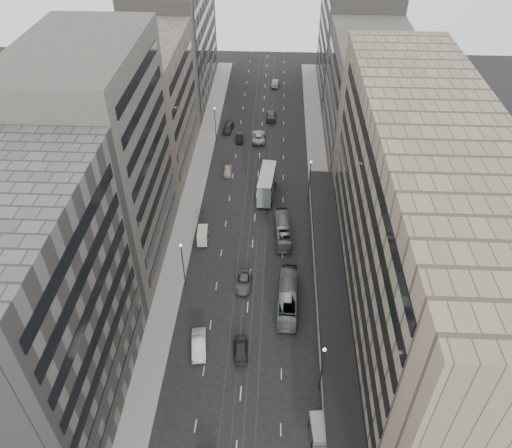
% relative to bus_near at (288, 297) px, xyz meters
% --- Properties ---
extents(ground, '(220.00, 220.00, 0.00)m').
position_rel_bus_near_xyz_m(ground, '(-5.77, -8.88, -1.58)').
color(ground, black).
rests_on(ground, ground).
extents(sidewalk_right, '(4.00, 125.00, 0.15)m').
position_rel_bus_near_xyz_m(sidewalk_right, '(6.23, 28.62, -1.50)').
color(sidewalk_right, gray).
rests_on(sidewalk_right, ground).
extents(sidewalk_left, '(4.00, 125.00, 0.15)m').
position_rel_bus_near_xyz_m(sidewalk_left, '(-17.77, 28.62, -1.50)').
color(sidewalk_left, gray).
rests_on(sidewalk_left, ground).
extents(department_store, '(19.20, 60.00, 30.00)m').
position_rel_bus_near_xyz_m(department_store, '(15.68, -0.88, 13.37)').
color(department_store, gray).
rests_on(department_store, ground).
extents(building_right_mid, '(15.00, 28.00, 24.00)m').
position_rel_bus_near_xyz_m(building_right_mid, '(15.73, 43.12, 10.42)').
color(building_right_mid, '#4B4741').
rests_on(building_right_mid, ground).
extents(building_right_far, '(15.00, 32.00, 28.00)m').
position_rel_bus_near_xyz_m(building_right_far, '(15.73, 73.12, 12.42)').
color(building_right_far, '#605C56').
rests_on(building_right_far, ground).
extents(building_left_a, '(15.00, 28.00, 30.00)m').
position_rel_bus_near_xyz_m(building_left_a, '(-27.27, -16.88, 13.42)').
color(building_left_a, '#605C56').
rests_on(building_left_a, ground).
extents(building_left_b, '(15.00, 26.00, 34.00)m').
position_rel_bus_near_xyz_m(building_left_b, '(-27.27, 10.12, 15.42)').
color(building_left_b, '#4B4741').
rests_on(building_left_b, ground).
extents(building_left_c, '(15.00, 28.00, 25.00)m').
position_rel_bus_near_xyz_m(building_left_c, '(-27.27, 37.12, 10.92)').
color(building_left_c, slate).
rests_on(building_left_c, ground).
extents(building_left_d, '(15.00, 38.00, 28.00)m').
position_rel_bus_near_xyz_m(building_left_d, '(-27.27, 70.12, 12.42)').
color(building_left_d, '#605C56').
rests_on(building_left_d, ground).
extents(lamp_right_near, '(0.44, 0.44, 8.32)m').
position_rel_bus_near_xyz_m(lamp_right_near, '(3.93, -13.88, 3.63)').
color(lamp_right_near, '#262628').
rests_on(lamp_right_near, ground).
extents(lamp_right_far, '(0.44, 0.44, 8.32)m').
position_rel_bus_near_xyz_m(lamp_right_far, '(3.93, 26.12, 3.63)').
color(lamp_right_far, '#262628').
rests_on(lamp_right_far, ground).
extents(lamp_left_near, '(0.44, 0.44, 8.32)m').
position_rel_bus_near_xyz_m(lamp_left_near, '(-15.47, 3.12, 3.63)').
color(lamp_left_near, '#262628').
rests_on(lamp_left_near, ground).
extents(lamp_left_far, '(0.44, 0.44, 8.32)m').
position_rel_bus_near_xyz_m(lamp_left_far, '(-15.47, 46.12, 3.63)').
color(lamp_left_far, '#262628').
rests_on(lamp_left_far, ground).
extents(bus_near, '(3.11, 11.43, 3.16)m').
position_rel_bus_near_xyz_m(bus_near, '(0.00, 0.00, 0.00)').
color(bus_near, slate).
rests_on(bus_near, ground).
extents(bus_far, '(2.95, 9.86, 2.71)m').
position_rel_bus_near_xyz_m(bus_far, '(-0.83, 15.31, -0.22)').
color(bus_far, gray).
rests_on(bus_far, ground).
extents(double_decker, '(3.48, 9.31, 4.99)m').
position_rel_bus_near_xyz_m(double_decker, '(-3.88, 26.79, 1.11)').
color(double_decker, gray).
rests_on(double_decker, ground).
extents(vw_microbus, '(2.06, 3.97, 2.07)m').
position_rel_bus_near_xyz_m(vw_microbus, '(3.43, -19.83, -0.43)').
color(vw_microbus, '#4E5255').
rests_on(vw_microbus, ground).
extents(panel_van, '(1.98, 3.73, 2.29)m').
position_rel_bus_near_xyz_m(panel_van, '(-14.12, 13.32, -0.32)').
color(panel_van, '#BBB6A9').
rests_on(panel_van, ground).
extents(sedan_1, '(2.52, 5.43, 1.72)m').
position_rel_bus_near_xyz_m(sedan_1, '(-11.79, -8.46, -0.72)').
color(sedan_1, silver).
rests_on(sedan_1, ground).
extents(sedan_2, '(2.46, 4.97, 1.36)m').
position_rel_bus_near_xyz_m(sedan_2, '(-6.64, 3.44, -0.90)').
color(sedan_2, '#555557').
rests_on(sedan_2, ground).
extents(sedan_3, '(2.34, 4.93, 1.39)m').
position_rel_bus_near_xyz_m(sedan_3, '(-6.21, -8.60, -0.88)').
color(sedan_3, '#29292C').
rests_on(sedan_3, ground).
extents(sedan_4, '(1.79, 4.05, 1.36)m').
position_rel_bus_near_xyz_m(sedan_4, '(-11.86, 33.98, -0.90)').
color(sedan_4, '#C3B2A1').
rests_on(sedan_4, ground).
extents(sedan_5, '(1.79, 4.32, 1.39)m').
position_rel_bus_near_xyz_m(sedan_5, '(-10.43, 47.11, -0.88)').
color(sedan_5, black).
rests_on(sedan_5, ground).
extents(sedan_6, '(3.09, 6.16, 1.67)m').
position_rel_bus_near_xyz_m(sedan_6, '(-6.29, 47.60, -0.74)').
color(sedan_6, silver).
rests_on(sedan_6, ground).
extents(sedan_7, '(2.34, 5.65, 1.63)m').
position_rel_bus_near_xyz_m(sedan_7, '(-3.84, 57.90, -0.76)').
color(sedan_7, '#515153').
rests_on(sedan_7, ground).
extents(sedan_8, '(2.65, 5.19, 1.69)m').
position_rel_bus_near_xyz_m(sedan_8, '(-13.35, 51.45, -0.73)').
color(sedan_8, '#262628').
rests_on(sedan_8, ground).
extents(sedan_9, '(1.90, 4.76, 1.54)m').
position_rel_bus_near_xyz_m(sedan_9, '(-3.15, 76.24, -0.81)').
color(sedan_9, '#9F9184').
rests_on(sedan_9, ground).
extents(pedestrian, '(0.77, 0.76, 1.79)m').
position_rel_bus_near_xyz_m(pedestrian, '(5.85, -19.43, -0.53)').
color(pedestrian, black).
rests_on(pedestrian, sidewalk_right).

